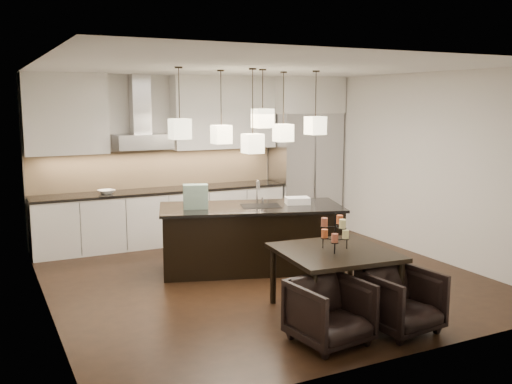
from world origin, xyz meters
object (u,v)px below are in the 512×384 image
refrigerator (305,171)px  armchair_right (401,301)px  armchair_left (330,312)px  dining_table (334,281)px  island_body (251,239)px

refrigerator → armchair_right: bearing=-109.4°
armchair_left → dining_table: bearing=46.7°
dining_table → armchair_left: bearing=-121.7°
island_body → armchair_left: bearing=-81.2°
dining_table → armchair_right: bearing=-61.8°
dining_table → armchair_left: dining_table is taller
armchair_left → armchair_right: bearing=-11.6°
armchair_right → refrigerator: bearing=64.6°
refrigerator → dining_table: 4.40m
refrigerator → armchair_right: size_ratio=3.02×
refrigerator → dining_table: refrigerator is taller
armchair_right → dining_table: bearing=107.3°
refrigerator → dining_table: size_ratio=1.78×
refrigerator → island_body: size_ratio=0.87×
refrigerator → armchair_left: refrigerator is taller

